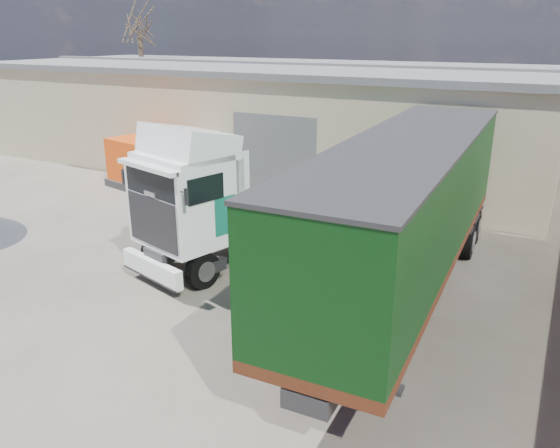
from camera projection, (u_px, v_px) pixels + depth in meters
The scene contains 7 objects.
ground at pixel (164, 297), 15.01m from camera, with size 120.00×120.00×0.00m, color #2C2923.
warehouse at pixel (263, 114), 30.10m from camera, with size 30.60×12.60×5.42m.
bare_tree at pixel (138, 16), 37.02m from camera, with size 4.00×4.00×9.60m.
tractor_unit at pixel (210, 207), 16.53m from camera, with size 4.22×7.06×4.51m.
box_trailer at pixel (408, 203), 14.25m from camera, with size 3.28×13.32×4.40m.
panel_van at pixel (199, 169), 24.96m from camera, with size 2.54×4.87×1.90m.
orange_skip at pixel (146, 167), 25.32m from camera, with size 4.03×2.99×2.27m.
Camera 1 is at (9.16, -10.39, 6.89)m, focal length 35.00 mm.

